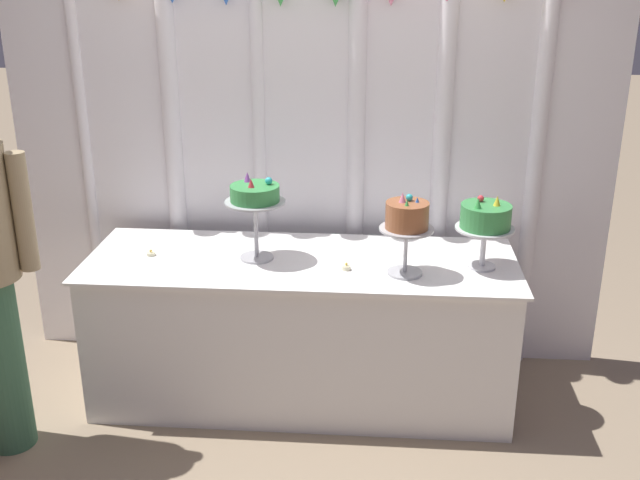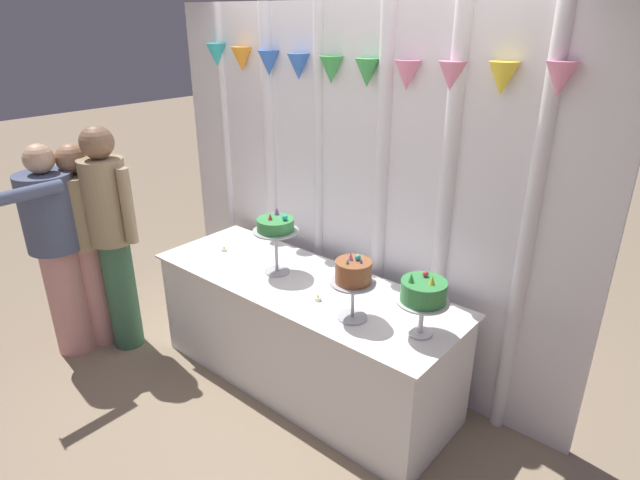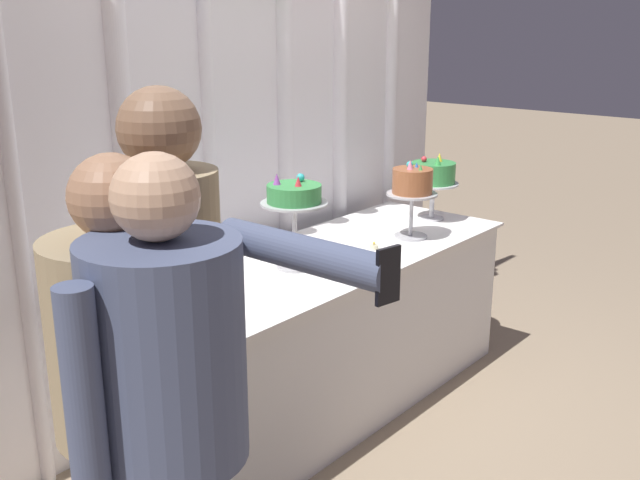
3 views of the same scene
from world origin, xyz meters
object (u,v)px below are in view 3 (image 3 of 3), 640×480
cake_display_center (412,186)px  guest_man_dark_suit (173,348)px  cake_table (325,332)px  tealight_far_left (204,299)px  tealight_near_left (374,247)px  cake_display_leftmost (294,200)px  guest_man_pink_jacket (130,423)px  guest_girl_blue_dress (173,447)px  cake_display_rightmost (433,175)px

cake_display_center → guest_man_dark_suit: size_ratio=0.24×
cake_table → cake_display_center: size_ratio=5.32×
tealight_far_left → tealight_near_left: tealight_near_left is taller
cake_table → cake_display_leftmost: (-0.22, -0.00, 0.70)m
cake_table → cake_display_leftmost: 0.73m
cake_display_leftmost → tealight_far_left: size_ratio=9.38×
cake_display_leftmost → guest_man_pink_jacket: bearing=-155.3°
cake_display_center → guest_man_dark_suit: guest_man_dark_suit is taller
cake_table → tealight_near_left: size_ratio=49.48×
guest_man_pink_jacket → cake_display_center: bearing=13.0°
tealight_far_left → guest_man_dark_suit: guest_man_dark_suit is taller
cake_table → cake_display_center: (0.51, -0.14, 0.66)m
tealight_near_left → guest_man_pink_jacket: 1.86m
guest_girl_blue_dress → tealight_near_left: bearing=21.4°
tealight_near_left → guest_man_dark_suit: 1.63m
cake_display_leftmost → guest_man_pink_jacket: (-1.34, -0.62, -0.26)m
cake_table → guest_man_pink_jacket: size_ratio=1.38×
guest_man_pink_jacket → guest_man_dark_suit: 0.26m
cake_display_center → guest_girl_blue_dress: size_ratio=0.26×
cake_display_rightmost → cake_display_center: bearing=-164.0°
guest_girl_blue_dress → cake_display_center: bearing=18.1°
cake_display_leftmost → tealight_near_left: cake_display_leftmost is taller
tealight_near_left → cake_display_leftmost: bearing=166.3°
cake_display_rightmost → tealight_far_left: cake_display_rightmost is taller
cake_display_center → tealight_near_left: bearing=174.4°
cake_display_rightmost → guest_girl_blue_dress: bearing=-162.2°
cake_display_leftmost → tealight_far_left: (-0.54, -0.00, -0.30)m
tealight_near_left → cake_display_center: bearing=-5.6°
cake_display_leftmost → guest_man_pink_jacket: 1.50m
tealight_near_left → guest_man_pink_jacket: bearing=-164.3°
cake_display_leftmost → cake_display_rightmost: bearing=-1.6°
cake_display_leftmost → guest_man_dark_suit: bearing=-154.7°
cake_display_center → tealight_near_left: 0.38m
tealight_near_left → guest_man_pink_jacket: size_ratio=0.03×
cake_table → guest_girl_blue_dress: size_ratio=1.36×
guest_man_pink_jacket → guest_man_dark_suit: size_ratio=0.92×
cake_table → tealight_near_left: 0.47m
cake_table → guest_girl_blue_dress: (-1.59, -0.83, 0.47)m
cake_display_leftmost → guest_girl_blue_dress: size_ratio=0.27×
cake_display_rightmost → cake_table: bearing=177.7°
tealight_far_left → guest_man_pink_jacket: guest_man_pink_jacket is taller
cake_table → guest_girl_blue_dress: 1.85m
cake_display_center → cake_display_rightmost: 0.39m
cake_display_leftmost → cake_display_center: (0.73, -0.14, -0.04)m
cake_display_leftmost → guest_girl_blue_dress: guest_girl_blue_dress is taller
cake_table → tealight_near_left: bearing=-26.5°
cake_display_leftmost → cake_display_center: 0.74m
tealight_far_left → guest_man_dark_suit: bearing=-137.7°
tealight_far_left → guest_man_dark_suit: size_ratio=0.03×
tealight_far_left → cake_display_center: bearing=-6.1°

